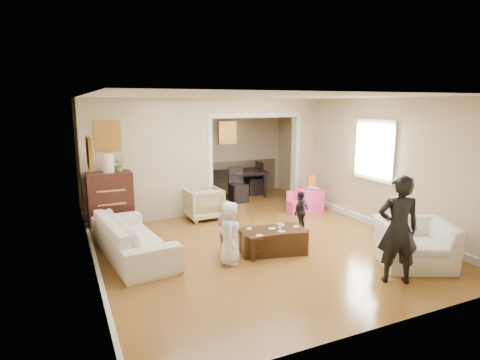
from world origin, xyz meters
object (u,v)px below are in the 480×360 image
coffee_cup (280,226)px  adult_person (398,229)px  table_lamp (108,163)px  child_kneel_b (228,227)px  dresser (110,201)px  dining_table (229,184)px  child_kneel_a (230,233)px  sofa (133,237)px  armchair_front (414,244)px  coffee_table (273,241)px  cyan_cup (307,188)px  play_table (309,200)px  child_toddler (301,212)px  armchair_back (203,203)px

coffee_cup → adult_person: adult_person is taller
table_lamp → child_kneel_b: 2.80m
dresser → dining_table: dresser is taller
child_kneel_a → sofa: bearing=78.0°
dining_table → child_kneel_a: size_ratio=1.99×
armchair_front → table_lamp: 5.64m
coffee_table → cyan_cup: bearing=44.8°
dresser → play_table: size_ratio=2.21×
cyan_cup → dining_table: size_ratio=0.04×
dining_table → child_kneel_b: (-1.61, -3.79, 0.10)m
table_lamp → child_toddler: (3.38, -1.64, -0.95)m
coffee_table → child_kneel_b: child_kneel_b is taller
sofa → coffee_table: bearing=-117.3°
armchair_back → table_lamp: bearing=-1.8°
cyan_cup → child_kneel_b: bearing=-148.1°
dining_table → child_kneel_b: size_ratio=2.21×
dresser → play_table: dresser is taller
table_lamp → child_toddler: bearing=-25.9°
coffee_table → dining_table: size_ratio=0.55×
coffee_cup → dining_table: dining_table is taller
coffee_table → cyan_cup: size_ratio=13.52×
coffee_table → coffee_cup: size_ratio=9.85×
cyan_cup → child_toddler: 1.56m
child_kneel_b → child_toddler: 1.81m
sofa → child_kneel_b: 1.57m
sofa → play_table: sofa is taller
sofa → armchair_front: 4.49m
table_lamp → child_toddler: table_lamp is taller
cyan_cup → child_kneel_b: size_ratio=0.09×
play_table → child_kneel_b: child_kneel_b is taller
table_lamp → child_kneel_a: (1.48, -2.54, -0.85)m
play_table → child_kneel_a: bearing=-143.5°
armchair_front → play_table: armchair_front is taller
coffee_cup → play_table: bearing=46.2°
armchair_back → dining_table: bearing=-129.4°
child_kneel_a → armchair_front: bearing=-91.3°
coffee_cup → dining_table: 4.22m
dresser → play_table: 4.45m
child_kneel_b → play_table: bearing=-64.1°
dining_table → armchair_back: bearing=-120.2°
armchair_front → cyan_cup: armchair_front is taller
play_table → dresser: bearing=175.3°
play_table → sofa: bearing=-164.1°
coffee_table → child_kneel_b: size_ratio=1.20×
coffee_table → adult_person: bearing=-59.1°
armchair_back → play_table: bearing=170.2°
armchair_front → cyan_cup: bearing=111.9°
cyan_cup → table_lamp: bearing=174.6°
armchair_back → dresser: bearing=-1.8°
dresser → table_lamp: (0.00, 0.00, 0.76)m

